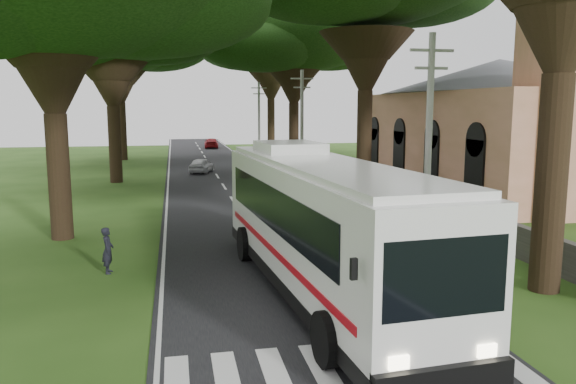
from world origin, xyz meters
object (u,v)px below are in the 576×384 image
Objects in this scene: church at (499,115)px; pedestrian at (108,250)px; pole_mid at (302,125)px; coach_bus at (320,223)px; pole_near at (428,144)px; pole_far at (259,119)px; distant_car_a at (201,165)px; distant_car_c at (211,143)px.

church is 15.47× the size of pedestrian.
pole_mid reaches higher than coach_bus.
pole_far is at bearing 90.00° from pole_near.
coach_bus is (-4.70, -42.95, -2.05)m from pole_far.
coach_bus is at bearing -147.91° from pole_near.
pole_near is 29.54m from distant_car_a.
pole_near is 0.59× the size of coach_bus.
pole_far reaches higher than distant_car_c.
church is 3.00× the size of pole_near.
pole_near is 1.00× the size of pole_mid.
church is 13.16m from pole_mid.
coach_bus is (-17.07, -18.50, -2.78)m from church.
pole_mid reaches higher than distant_car_a.
pole_far is 2.18× the size of distant_car_a.
distant_car_c is (0.80, 59.92, -1.45)m from coach_bus.
distant_car_c is 56.95m from pedestrian.
pole_mid is 0.59× the size of coach_bus.
coach_bus is 3.06× the size of distant_car_c.
pole_near is 11.58m from pedestrian.
distant_car_a is at bearing 127.65° from pole_mid.
pole_mid is at bearing -90.00° from pole_far.
coach_bus is at bearing -101.59° from pole_mid.
distant_car_c is at bearing 96.03° from pole_mid.
pole_mid is 11.39m from distant_car_a.
coach_bus reaches higher than distant_car_a.
pole_near and pole_mid have the same top height.
pole_far is 17.76m from distant_car_c.
coach_bus is at bearing -116.45° from pedestrian.
pole_mid is 37.34m from distant_car_c.
pole_mid is at bearing 74.06° from coach_bus.
pole_mid is (0.00, 20.00, 0.00)m from pole_near.
pole_far is (0.00, 20.00, 0.00)m from pole_mid.
church reaches higher than pole_mid.
pole_mid is 23.52m from coach_bus.
church is at bearing 162.01° from distant_car_a.
pedestrian is at bearing -105.63° from pole_far.
pole_far reaches higher than coach_bus.
distant_car_c is at bearing -5.43° from pedestrian.
pole_far is 43.26m from coach_bus.
distant_car_a is 2.36× the size of pedestrian.
distant_car_a is at bearing -120.07° from pole_far.
coach_bus reaches higher than distant_car_c.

